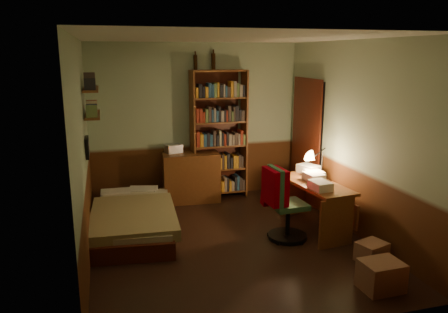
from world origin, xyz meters
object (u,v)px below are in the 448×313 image
object	(u,v)px
bed	(132,211)
office_chair	(288,201)
desk_lamp	(322,154)
desk	(314,206)
cardboard_box_a	(381,276)
dresser	(191,177)
cardboard_box_b	(372,252)
mini_stereo	(173,148)
bookshelf	(219,135)

from	to	relation	value
bed	office_chair	xyz separation A→B (m)	(1.98, -0.82, 0.23)
desk_lamp	office_chair	world-z (taller)	desk_lamp
desk	cardboard_box_a	xyz separation A→B (m)	(-0.07, -1.68, -0.18)
dresser	cardboard_box_b	xyz separation A→B (m)	(1.64, -2.74, -0.29)
bed	cardboard_box_a	distance (m)	3.31
desk_lamp	desk	bearing A→B (deg)	-120.80
cardboard_box_a	cardboard_box_b	size ratio (longest dim) A/B	1.26
dresser	desk_lamp	bearing A→B (deg)	-34.67
mini_stereo	cardboard_box_a	world-z (taller)	mini_stereo
mini_stereo	cardboard_box_b	size ratio (longest dim) A/B	0.79
bookshelf	office_chair	size ratio (longest dim) A/B	2.07
desk	cardboard_box_b	distance (m)	1.13
bookshelf	cardboard_box_a	xyz separation A→B (m)	(0.85, -3.42, -0.93)
bed	desk	size ratio (longest dim) A/B	1.57
office_chair	bed	bearing A→B (deg)	153.76
desk_lamp	dresser	bearing A→B (deg)	150.04
office_chair	desk_lamp	bearing A→B (deg)	31.68
dresser	bookshelf	world-z (taller)	bookshelf
bed	bookshelf	size ratio (longest dim) A/B	0.92
dresser	office_chair	distance (m)	2.09
office_chair	dresser	bearing A→B (deg)	112.84
dresser	office_chair	xyz separation A→B (m)	(0.93, -1.86, 0.11)
bookshelf	bed	bearing A→B (deg)	-147.66
dresser	cardboard_box_b	bearing A→B (deg)	-55.48
dresser	bed	bearing A→B (deg)	-131.23
bed	cardboard_box_a	xyz separation A→B (m)	(2.39, -2.28, -0.14)
bed	mini_stereo	size ratio (longest dim) A/B	7.68
cardboard_box_a	cardboard_box_b	distance (m)	0.66
desk	cardboard_box_b	bearing A→B (deg)	-85.43
desk	office_chair	bearing A→B (deg)	-163.23
dresser	mini_stereo	xyz separation A→B (m)	(-0.27, 0.13, 0.48)
dresser	office_chair	bearing A→B (deg)	-59.79
mini_stereo	bookshelf	world-z (taller)	bookshelf
desk	office_chair	size ratio (longest dim) A/B	1.21
desk	cardboard_box_b	world-z (taller)	desk
bookshelf	cardboard_box_a	size ratio (longest dim) A/B	5.20
mini_stereo	bookshelf	xyz separation A→B (m)	(0.77, -0.04, 0.19)
mini_stereo	desk_lamp	world-z (taller)	desk_lamp
dresser	cardboard_box_b	size ratio (longest dim) A/B	2.79
mini_stereo	desk_lamp	distance (m)	2.44
bed	mini_stereo	world-z (taller)	mini_stereo
bed	office_chair	world-z (taller)	office_chair
desk_lamp	cardboard_box_a	world-z (taller)	desk_lamp
dresser	cardboard_box_b	distance (m)	3.20
dresser	desk_lamp	xyz separation A→B (m)	(1.68, -1.33, 0.59)
dresser	desk	bearing A→B (deg)	-45.66
office_chair	cardboard_box_b	bearing A→B (deg)	-54.82
cardboard_box_a	office_chair	bearing A→B (deg)	105.86
office_chair	cardboard_box_a	distance (m)	1.57
cardboard_box_b	cardboard_box_a	bearing A→B (deg)	-115.85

